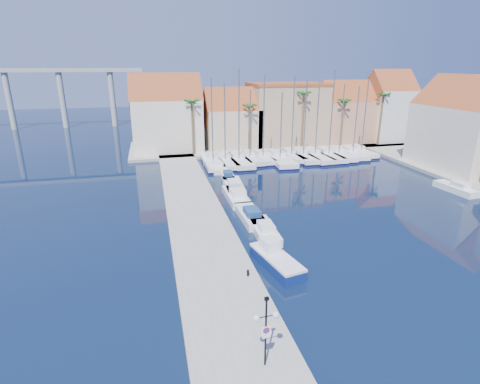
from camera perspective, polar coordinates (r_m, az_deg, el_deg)
The scene contains 39 objects.
ground at distance 29.69m, azimuth 15.05°, elevation -12.79°, with size 260.00×260.00×0.00m, color black.
quay_west at distance 38.68m, azimuth -6.51°, elevation -4.12°, with size 6.00×77.00×0.50m, color gray.
shore_north at distance 75.12m, azimuth 4.69°, elevation 7.24°, with size 54.00×16.00×0.50m, color gray.
lamp_post at distance 19.64m, azimuth 3.99°, elevation -19.06°, with size 1.39×0.42×4.10m.
bollard at distance 28.12m, azimuth 1.22°, elevation -12.24°, with size 0.19×0.19×0.47m, color black.
fishing_boat at distance 30.21m, azimuth 5.44°, elevation -10.13°, with size 3.03×5.95×1.99m.
motorboat_west_0 at distance 35.42m, azimuth 3.76°, elevation -5.80°, with size 2.14×5.99×1.40m.
motorboat_west_1 at distance 38.75m, azimuth 1.60°, elevation -3.54°, with size 2.12×6.34×1.40m.
motorboat_west_2 at distance 44.30m, azimuth -0.58°, elevation -0.61°, with size 2.20×6.77×1.40m.
motorboat_west_3 at distance 47.97m, azimuth -0.96°, elevation 0.93°, with size 2.84×7.20×1.40m.
motorboat_west_4 at distance 52.08m, azimuth -1.89°, elevation 2.37°, with size 2.21×5.39×1.40m.
motorboat_west_5 at distance 57.51m, azimuth -3.62°, elevation 3.93°, with size 2.44×6.72×1.40m.
motorboat_west_6 at distance 62.92m, azimuth -4.80°, elevation 5.21°, with size 2.62×6.86×1.40m.
motorboat_east_1 at distance 54.48m, azimuth 30.10°, elevation 0.52°, with size 2.32×5.80×1.40m.
sailboat_0 at distance 59.96m, azimuth -4.21°, elevation 4.61°, with size 3.08×10.84×13.44m.
sailboat_1 at distance 60.60m, azimuth -2.38°, elevation 4.80°, with size 3.17×10.61×12.66m.
sailboat_2 at distance 61.16m, azimuth -0.29°, elevation 4.95°, with size 3.02×11.37×14.62m.
sailboat_3 at distance 62.31m, azimuth 1.36°, elevation 5.20°, with size 2.94×9.49×11.57m.
sailboat_4 at distance 62.59m, azimuth 3.36°, elevation 5.30°, with size 2.87×8.43×13.80m.
sailboat_5 at distance 62.49m, azimuth 5.94°, elevation 5.12°, with size 3.89×12.09×11.25m.
sailboat_6 at distance 64.51m, azimuth 7.62°, elevation 5.54°, with size 3.17×9.42×13.60m.
sailboat_7 at distance 64.73m, azimuth 9.40°, elevation 5.48°, with size 3.10×10.44×13.11m.
sailboat_8 at distance 65.47m, azimuth 11.07°, elevation 5.51°, with size 3.62×11.43×12.58m.
sailboat_9 at distance 66.16m, azimuth 13.12°, elevation 5.54°, with size 2.79×10.27×14.50m.
sailboat_10 at distance 67.41m, azimuth 14.59°, elevation 5.64°, with size 3.09×10.37×12.23m.
sailboat_11 at distance 68.70m, azimuth 16.62°, elevation 5.71°, with size 3.22×9.51×11.89m.
sailboat_12 at distance 70.24m, azimuth 17.75°, elevation 5.90°, with size 2.86×8.62×12.96m.
building_0 at distance 69.55m, azimuth -11.10°, elevation 11.27°, with size 12.30×9.00×13.50m.
building_1 at distance 71.24m, azimuth -1.19°, elevation 10.78°, with size 10.30×8.00×11.00m.
building_2 at distance 75.14m, azimuth 7.04°, elevation 11.81°, with size 14.20×10.20×11.50m.
building_3 at distance 79.26m, azimuth 15.61°, elevation 11.34°, with size 10.30×8.00×12.00m.
building_4 at distance 83.00m, azimuth 21.60°, elevation 11.81°, with size 8.30×8.00×14.00m.
building_6 at distance 64.87m, azimuth 31.02°, elevation 8.44°, with size 9.00×14.30×13.50m.
palm_0 at distance 64.61m, azimuth -7.37°, elevation 13.19°, with size 2.60×2.60×10.15m.
palm_1 at distance 66.53m, azimuth 1.46°, elevation 12.68°, with size 2.60×2.60×9.15m.
palm_2 at distance 69.59m, azimuth 9.71°, elevation 14.25°, with size 2.60×2.60×11.15m.
palm_3 at distance 73.17m, azimuth 15.59°, elevation 12.95°, with size 2.60×2.60×9.65m.
palm_4 at distance 77.24m, azimuth 21.01°, elevation 13.39°, with size 2.60×2.60×10.65m.
viaduct at distance 107.28m, azimuth -28.41°, elevation 13.98°, with size 48.00×2.20×14.45m.
Camera 1 is at (-12.97, -21.93, 15.24)m, focal length 28.00 mm.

